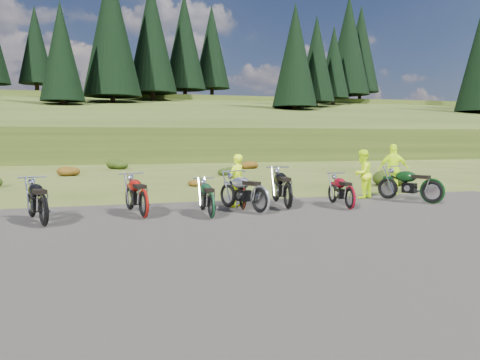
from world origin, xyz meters
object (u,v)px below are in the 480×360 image
object	(u,v)px
motorcycle_7	(432,205)
person_middle	(237,182)
motorcycle_0	(44,228)
motorcycle_3	(260,215)

from	to	relation	value
motorcycle_7	person_middle	size ratio (longest dim) A/B	1.42
motorcycle_0	motorcycle_3	xyz separation A→B (m)	(5.59, 0.35, 0.00)
motorcycle_0	motorcycle_3	bearing A→B (deg)	-104.82
motorcycle_3	person_middle	size ratio (longest dim) A/B	1.39
person_middle	motorcycle_0	bearing A→B (deg)	-15.82
motorcycle_7	motorcycle_0	bearing A→B (deg)	63.90
motorcycle_3	person_middle	bearing A→B (deg)	-11.91
motorcycle_3	motorcycle_0	bearing A→B (deg)	71.12
motorcycle_3	person_middle	world-z (taller)	person_middle
motorcycle_0	motorcycle_7	size ratio (longest dim) A/B	0.96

